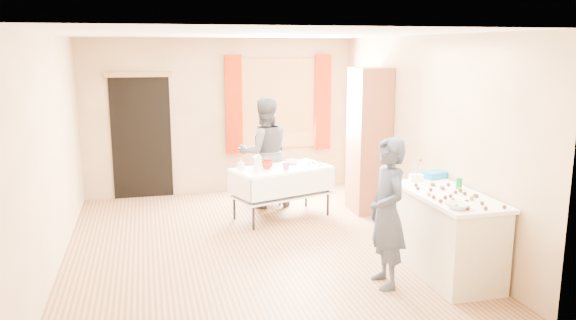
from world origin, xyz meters
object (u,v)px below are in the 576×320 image
object	(u,v)px
counter	(447,234)
girl	(387,213)
party_table	(282,188)
chair	(268,182)
woman	(265,153)
cabinet	(369,141)

from	to	relation	value
counter	girl	size ratio (longest dim) A/B	0.93
party_table	chair	size ratio (longest dim) A/B	1.48
counter	girl	world-z (taller)	girl
party_table	woman	bearing A→B (deg)	81.04
cabinet	counter	world-z (taller)	cabinet
party_table	woman	world-z (taller)	woman
cabinet	chair	size ratio (longest dim) A/B	2.03
counter	cabinet	bearing A→B (deg)	87.69
girl	woman	size ratio (longest dim) A/B	0.92
party_table	chair	xyz separation A→B (m)	(-0.00, 0.89, -0.13)
party_table	cabinet	bearing A→B (deg)	-17.58
cabinet	party_table	size ratio (longest dim) A/B	1.37
girl	party_table	bearing A→B (deg)	-167.41
counter	chair	bearing A→B (deg)	110.47
girl	cabinet	bearing A→B (deg)	163.46
chair	woman	bearing A→B (deg)	-100.56
girl	chair	bearing A→B (deg)	-170.10
cabinet	counter	distance (m)	2.56
party_table	girl	world-z (taller)	girl
party_table	counter	bearing A→B (deg)	-81.50
chair	girl	distance (m)	3.52
cabinet	girl	size ratio (longest dim) A/B	1.38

